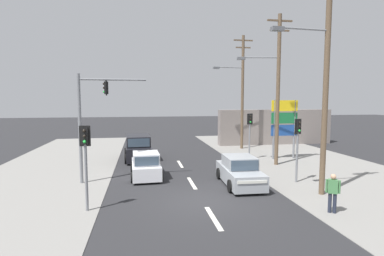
# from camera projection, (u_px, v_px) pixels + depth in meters

# --- Properties ---
(ground_plane) EXTENTS (140.00, 140.00, 0.00)m
(ground_plane) POSITION_uv_depth(u_px,v_px,m) (203.00, 201.00, 13.63)
(ground_plane) COLOR #28282B
(lane_dash_near) EXTENTS (0.20, 2.40, 0.01)m
(lane_dash_near) POSITION_uv_depth(u_px,v_px,m) (213.00, 218.00, 11.67)
(lane_dash_near) COLOR silver
(lane_dash_near) RESTS_ON ground
(lane_dash_mid) EXTENTS (0.20, 2.40, 0.01)m
(lane_dash_mid) POSITION_uv_depth(u_px,v_px,m) (192.00, 183.00, 16.58)
(lane_dash_mid) COLOR silver
(lane_dash_mid) RESTS_ON ground
(lane_dash_far) EXTENTS (0.20, 2.40, 0.01)m
(lane_dash_far) POSITION_uv_depth(u_px,v_px,m) (180.00, 164.00, 21.48)
(lane_dash_far) COLOR silver
(lane_dash_far) RESTS_ON ground
(kerb_right_verge) EXTENTS (10.00, 44.00, 0.02)m
(kerb_right_verge) POSITION_uv_depth(u_px,v_px,m) (350.00, 180.00, 17.11)
(kerb_right_verge) COLOR gray
(kerb_right_verge) RESTS_ON ground
(kerb_left_verge) EXTENTS (8.00, 40.00, 0.02)m
(kerb_left_verge) POSITION_uv_depth(u_px,v_px,m) (34.00, 185.00, 16.13)
(kerb_left_verge) COLOR gray
(kerb_left_verge) RESTS_ON ground
(utility_pole_foreground_right) EXTENTS (3.78, 0.47, 10.83)m
(utility_pole_foreground_right) POSITION_uv_depth(u_px,v_px,m) (324.00, 74.00, 14.00)
(utility_pole_foreground_right) COLOR brown
(utility_pole_foreground_right) RESTS_ON ground
(utility_pole_midground_right) EXTENTS (3.77, 0.70, 10.41)m
(utility_pole_midground_right) POSITION_uv_depth(u_px,v_px,m) (276.00, 86.00, 20.72)
(utility_pole_midground_right) COLOR brown
(utility_pole_midground_right) RESTS_ON ground
(utility_pole_background_right) EXTENTS (3.78, 0.52, 10.48)m
(utility_pole_background_right) POSITION_uv_depth(u_px,v_px,m) (241.00, 89.00, 27.76)
(utility_pole_background_right) COLOR brown
(utility_pole_background_right) RESTS_ON ground
(traffic_signal_mast) EXTENTS (3.69, 0.44, 6.00)m
(traffic_signal_mast) POSITION_uv_depth(u_px,v_px,m) (90.00, 114.00, 16.29)
(traffic_signal_mast) COLOR slate
(traffic_signal_mast) RESTS_ON ground
(pedestal_signal_right_kerb) EXTENTS (0.44, 0.31, 3.56)m
(pedestal_signal_right_kerb) POSITION_uv_depth(u_px,v_px,m) (298.00, 140.00, 16.49)
(pedestal_signal_right_kerb) COLOR slate
(pedestal_signal_right_kerb) RESTS_ON ground
(pedestal_signal_left_kerb) EXTENTS (0.44, 0.29, 3.56)m
(pedestal_signal_left_kerb) POSITION_uv_depth(u_px,v_px,m) (85.00, 154.00, 12.17)
(pedestal_signal_left_kerb) COLOR slate
(pedestal_signal_left_kerb) RESTS_ON ground
(pedestal_signal_far_median) EXTENTS (0.44, 0.29, 3.56)m
(pedestal_signal_far_median) POSITION_uv_depth(u_px,v_px,m) (250.00, 128.00, 22.87)
(pedestal_signal_far_median) COLOR slate
(pedestal_signal_far_median) RESTS_ON ground
(shopping_plaza_sign) EXTENTS (2.10, 0.16, 4.60)m
(shopping_plaza_sign) POSITION_uv_depth(u_px,v_px,m) (284.00, 121.00, 23.11)
(shopping_plaza_sign) COLOR slate
(shopping_plaza_sign) RESTS_ON ground
(shopfront_wall_far) EXTENTS (12.00, 1.00, 3.60)m
(shopfront_wall_far) POSITION_uv_depth(u_px,v_px,m) (275.00, 127.00, 31.01)
(shopfront_wall_far) COLOR gray
(shopfront_wall_far) RESTS_ON ground
(sedan_oncoming_near) EXTENTS (2.02, 4.30, 1.56)m
(sedan_oncoming_near) POSITION_uv_depth(u_px,v_px,m) (239.00, 172.00, 16.25)
(sedan_oncoming_near) COLOR #A3A8AD
(sedan_oncoming_near) RESTS_ON ground
(suv_kerbside_parked) EXTENTS (2.23, 4.62, 1.90)m
(suv_kerbside_parked) POSITION_uv_depth(u_px,v_px,m) (138.00, 148.00, 23.07)
(suv_kerbside_parked) COLOR black
(suv_kerbside_parked) RESTS_ON ground
(hatchback_oncoming_mid) EXTENTS (1.87, 3.69, 1.53)m
(hatchback_oncoming_mid) POSITION_uv_depth(u_px,v_px,m) (146.00, 166.00, 17.75)
(hatchback_oncoming_mid) COLOR silver
(hatchback_oncoming_mid) RESTS_ON ground
(pedestrian_at_kerb) EXTENTS (0.48, 0.38, 1.63)m
(pedestrian_at_kerb) POSITION_uv_depth(u_px,v_px,m) (333.00, 191.00, 12.07)
(pedestrian_at_kerb) COLOR #232838
(pedestrian_at_kerb) RESTS_ON ground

